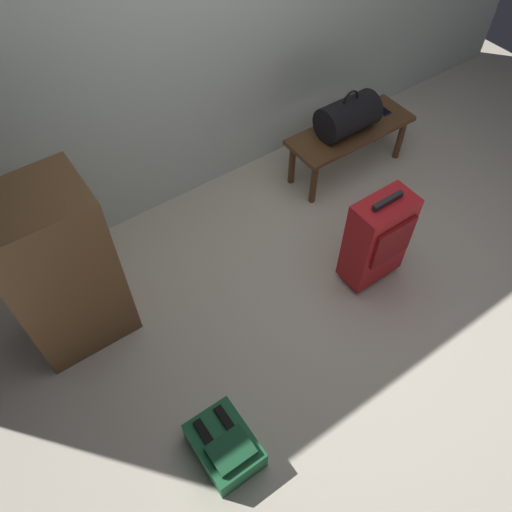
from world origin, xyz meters
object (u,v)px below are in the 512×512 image
duffel_bag_black (348,116)px  side_cabinet (60,272)px  suitcase_upright_red (377,239)px  backpack_green (225,446)px  bench (350,135)px  cell_phone (382,110)px

duffel_bag_black → side_cabinet: side_cabinet is taller
duffel_bag_black → suitcase_upright_red: 1.03m
suitcase_upright_red → backpack_green: 1.51m
bench → cell_phone: 0.35m
bench → suitcase_upright_red: 1.05m
bench → backpack_green: bench is taller
side_cabinet → backpack_green: bearing=-75.8°
suitcase_upright_red → backpack_green: (-1.42, -0.43, -0.27)m
duffel_bag_black → suitcase_upright_red: size_ratio=0.62×
suitcase_upright_red → duffel_bag_black: bearing=60.2°
duffel_bag_black → suitcase_upright_red: duffel_bag_black is taller
cell_phone → backpack_green: cell_phone is taller
bench → suitcase_upright_red: bearing=-122.7°
suitcase_upright_red → side_cabinet: size_ratio=0.65×
backpack_green → side_cabinet: 1.28m
cell_phone → backpack_green: (-2.32, -1.34, -0.31)m
duffel_bag_black → backpack_green: bearing=-145.6°
cell_phone → suitcase_upright_red: suitcase_upright_red is taller
bench → duffel_bag_black: (-0.06, -0.00, 0.19)m
bench → duffel_bag_black: 0.20m
cell_phone → side_cabinet: size_ratio=0.13×
suitcase_upright_red → side_cabinet: (-1.71, 0.72, 0.18)m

